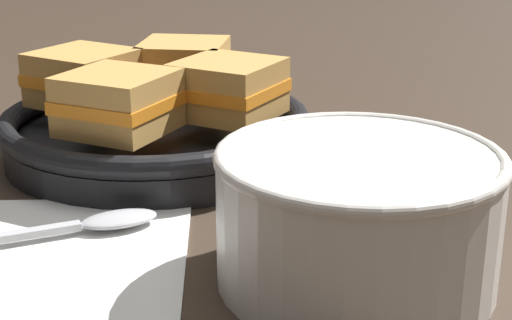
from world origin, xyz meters
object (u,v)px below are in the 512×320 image
object	(u,v)px
skillet	(154,131)
sandwich_far_right	(117,102)
soup_bowl	(356,208)
sandwich_near_right	(183,66)
spoon	(85,224)
sandwich_near_left	(227,88)
sandwich_far_left	(83,77)

from	to	relation	value
skillet	sandwich_far_right	xyz separation A→B (m)	(-0.02, -0.07, 0.04)
soup_bowl	sandwich_near_right	bearing A→B (deg)	113.33
spoon	sandwich_far_right	world-z (taller)	sandwich_far_right
sandwich_near_left	sandwich_near_right	xyz separation A→B (m)	(-0.04, 0.08, 0.00)
soup_bowl	sandwich_near_right	world-z (taller)	sandwich_near_right
sandwich_far_left	sandwich_far_right	world-z (taller)	same
sandwich_far_left	spoon	bearing A→B (deg)	-79.04
spoon	sandwich_far_left	size ratio (longest dim) A/B	1.48
soup_bowl	sandwich_near_left	size ratio (longest dim) A/B	1.58
sandwich_near_left	sandwich_far_left	bearing A→B (deg)	162.69
sandwich_near_right	soup_bowl	bearing A→B (deg)	-66.67
sandwich_near_right	sandwich_far_right	world-z (taller)	same
soup_bowl	sandwich_near_left	bearing A→B (deg)	111.49
spoon	sandwich_far_right	size ratio (longest dim) A/B	1.52
sandwich_near_right	sandwich_near_left	bearing A→B (deg)	-62.31
spoon	sandwich_near_right	bearing A→B (deg)	55.24
soup_bowl	sandwich_far_left	world-z (taller)	sandwich_far_left
skillet	sandwich_far_right	distance (m)	0.08
skillet	sandwich_near_right	bearing A→B (deg)	71.25
skillet	sandwich_near_right	xyz separation A→B (m)	(0.02, 0.06, 0.04)
sandwich_near_left	sandwich_near_right	distance (m)	0.09
soup_bowl	spoon	distance (m)	0.19
soup_bowl	sandwich_near_left	xyz separation A→B (m)	(-0.08, 0.21, 0.02)
sandwich_far_right	sandwich_near_right	bearing A→B (deg)	72.69
soup_bowl	sandwich_far_right	bearing A→B (deg)	135.22
spoon	sandwich_far_right	xyz separation A→B (m)	(0.01, 0.10, 0.06)
sandwich_far_left	sandwich_far_right	xyz separation A→B (m)	(0.04, -0.08, 0.00)
skillet	sandwich_far_right	size ratio (longest dim) A/B	3.32
sandwich_near_left	sandwich_near_right	bearing A→B (deg)	117.69
soup_bowl	sandwich_far_left	xyz separation A→B (m)	(-0.21, 0.25, 0.02)
sandwich_far_left	skillet	bearing A→B (deg)	-16.09
spoon	sandwich_near_right	distance (m)	0.24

